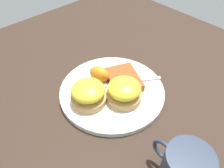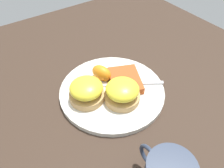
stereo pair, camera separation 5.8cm
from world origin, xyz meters
name	(u,v)px [view 2 (the right image)]	position (x,y,z in m)	size (l,w,h in m)	color
ground_plane	(112,93)	(0.00, 0.00, 0.00)	(1.10, 1.10, 0.00)	#38281E
plate	(112,91)	(0.00, 0.00, 0.01)	(0.29, 0.29, 0.01)	silver
sandwich_benedict_left	(87,91)	(0.01, 0.07, 0.04)	(0.09, 0.09, 0.06)	tan
sandwich_benedict_right	(122,92)	(-0.05, 0.00, 0.04)	(0.09, 0.09, 0.06)	tan
hashbrown_patty	(125,80)	(0.00, -0.04, 0.02)	(0.10, 0.08, 0.02)	#B24E22
orange_wedge	(102,73)	(0.05, 0.00, 0.04)	(0.06, 0.04, 0.04)	orange
fork	(123,83)	(0.00, -0.04, 0.02)	(0.12, 0.17, 0.00)	silver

